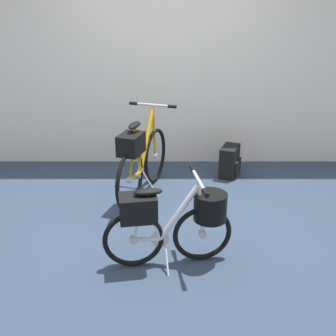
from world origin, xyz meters
TOP-DOWN VIEW (x-y plane):
  - ground_plane at (0.00, 0.00)m, footprint 6.32×6.32m
  - back_wall at (0.00, 1.74)m, footprint 6.32×0.10m
  - folding_bike_foreground at (0.08, -0.51)m, footprint 1.02×0.53m
  - display_bike_left at (-0.25, 0.68)m, footprint 0.59×1.28m
  - backpack_on_floor at (0.76, 1.25)m, footprint 0.29×0.37m

SIDE VIEW (x-z plane):
  - ground_plane at x=0.00m, z-range 0.00..0.00m
  - backpack_on_floor at x=0.76m, z-range 0.00..0.36m
  - folding_bike_foreground at x=0.08m, z-range 0.03..0.76m
  - display_bike_left at x=-0.25m, z-range -0.04..0.90m
  - back_wall at x=0.00m, z-range 0.00..3.09m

